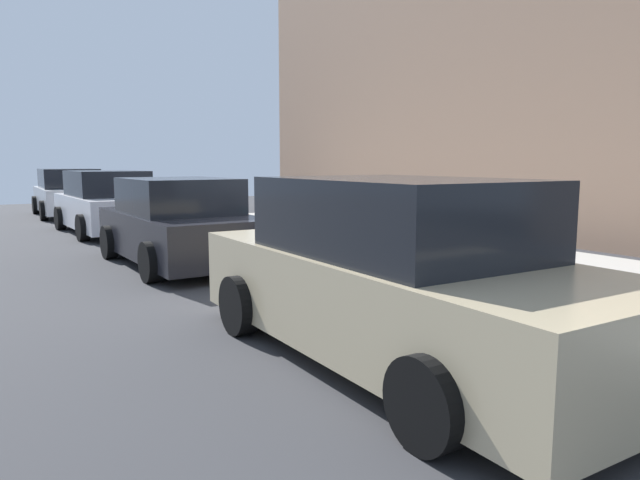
{
  "coord_description": "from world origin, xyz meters",
  "views": [
    {
      "loc": [
        -8.52,
        5.01,
        1.84
      ],
      "look_at": [
        -1.28,
        0.39,
        0.68
      ],
      "focal_mm": 32.39,
      "sensor_mm": 36.0,
      "label": 1
    }
  ],
  "objects_px": {
    "fire_hydrant": "(304,231)",
    "parked_car_beige_0": "(396,276)",
    "suitcase_red_3": "(398,250)",
    "suitcase_navy_6": "(342,244)",
    "parked_car_charcoal_1": "(179,224)",
    "suitcase_teal_2": "(419,257)",
    "suitcase_olive_4": "(378,254)",
    "parked_car_silver_3": "(70,194)",
    "suitcase_maroon_5": "(363,248)",
    "suitcase_silver_1": "(449,259)",
    "bollard_post": "(279,225)",
    "suitcase_black_7": "(328,238)",
    "suitcase_black_0": "(480,272)",
    "parked_car_white_2": "(108,204)"
  },
  "relations": [
    {
      "from": "suitcase_navy_6",
      "to": "bollard_post",
      "type": "xyz_separation_m",
      "value": [
        2.02,
        0.13,
        0.16
      ]
    },
    {
      "from": "fire_hydrant",
      "to": "bollard_post",
      "type": "height_order",
      "value": "bollard_post"
    },
    {
      "from": "suitcase_black_7",
      "to": "suitcase_olive_4",
      "type": "bearing_deg",
      "value": 179.75
    },
    {
      "from": "bollard_post",
      "to": "parked_car_white_2",
      "type": "relative_size",
      "value": 0.21
    },
    {
      "from": "suitcase_silver_1",
      "to": "suitcase_olive_4",
      "type": "relative_size",
      "value": 1.33
    },
    {
      "from": "suitcase_teal_2",
      "to": "bollard_post",
      "type": "xyz_separation_m",
      "value": [
        3.95,
        0.13,
        0.11
      ]
    },
    {
      "from": "fire_hydrant",
      "to": "bollard_post",
      "type": "xyz_separation_m",
      "value": [
        0.73,
        0.15,
        0.07
      ]
    },
    {
      "from": "suitcase_black_7",
      "to": "bollard_post",
      "type": "xyz_separation_m",
      "value": [
        1.51,
        0.17,
        0.11
      ]
    },
    {
      "from": "suitcase_maroon_5",
      "to": "parked_car_white_2",
      "type": "relative_size",
      "value": 0.18
    },
    {
      "from": "suitcase_maroon_5",
      "to": "suitcase_black_7",
      "type": "height_order",
      "value": "suitcase_black_7"
    },
    {
      "from": "bollard_post",
      "to": "parked_car_beige_0",
      "type": "bearing_deg",
      "value": 161.27
    },
    {
      "from": "suitcase_teal_2",
      "to": "parked_car_white_2",
      "type": "relative_size",
      "value": 0.22
    },
    {
      "from": "suitcase_black_0",
      "to": "suitcase_olive_4",
      "type": "relative_size",
      "value": 1.06
    },
    {
      "from": "suitcase_teal_2",
      "to": "parked_car_silver_3",
      "type": "relative_size",
      "value": 0.22
    },
    {
      "from": "suitcase_red_3",
      "to": "suitcase_black_7",
      "type": "distance_m",
      "value": 1.94
    },
    {
      "from": "suitcase_navy_6",
      "to": "suitcase_maroon_5",
      "type": "bearing_deg",
      "value": -171.32
    },
    {
      "from": "parked_car_white_2",
      "to": "suitcase_red_3",
      "type": "bearing_deg",
      "value": -166.29
    },
    {
      "from": "suitcase_teal_2",
      "to": "suitcase_black_7",
      "type": "relative_size",
      "value": 1.0
    },
    {
      "from": "suitcase_black_0",
      "to": "suitcase_teal_2",
      "type": "bearing_deg",
      "value": 5.26
    },
    {
      "from": "parked_car_silver_3",
      "to": "bollard_post",
      "type": "bearing_deg",
      "value": -169.73
    },
    {
      "from": "suitcase_olive_4",
      "to": "suitcase_red_3",
      "type": "bearing_deg",
      "value": 179.95
    },
    {
      "from": "suitcase_maroon_5",
      "to": "parked_car_silver_3",
      "type": "height_order",
      "value": "parked_car_silver_3"
    },
    {
      "from": "suitcase_olive_4",
      "to": "suitcase_teal_2",
      "type": "bearing_deg",
      "value": 178.11
    },
    {
      "from": "suitcase_teal_2",
      "to": "suitcase_olive_4",
      "type": "distance_m",
      "value": 0.99
    },
    {
      "from": "fire_hydrant",
      "to": "parked_car_white_2",
      "type": "relative_size",
      "value": 0.17
    },
    {
      "from": "fire_hydrant",
      "to": "parked_car_beige_0",
      "type": "height_order",
      "value": "parked_car_beige_0"
    },
    {
      "from": "suitcase_teal_2",
      "to": "parked_car_beige_0",
      "type": "xyz_separation_m",
      "value": [
        -2.08,
        2.17,
        0.3
      ]
    },
    {
      "from": "suitcase_teal_2",
      "to": "parked_car_beige_0",
      "type": "bearing_deg",
      "value": 133.78
    },
    {
      "from": "suitcase_black_0",
      "to": "suitcase_navy_6",
      "type": "distance_m",
      "value": 2.99
    },
    {
      "from": "fire_hydrant",
      "to": "suitcase_maroon_5",
      "type": "bearing_deg",
      "value": -178.09
    },
    {
      "from": "suitcase_navy_6",
      "to": "suitcase_teal_2",
      "type": "bearing_deg",
      "value": 179.83
    },
    {
      "from": "suitcase_red_3",
      "to": "suitcase_navy_6",
      "type": "height_order",
      "value": "suitcase_red_3"
    },
    {
      "from": "suitcase_black_0",
      "to": "suitcase_maroon_5",
      "type": "xyz_separation_m",
      "value": [
        2.49,
        0.02,
        0.01
      ]
    },
    {
      "from": "suitcase_black_7",
      "to": "parked_car_charcoal_1",
      "type": "height_order",
      "value": "parked_car_charcoal_1"
    },
    {
      "from": "suitcase_silver_1",
      "to": "parked_car_charcoal_1",
      "type": "height_order",
      "value": "parked_car_charcoal_1"
    },
    {
      "from": "suitcase_silver_1",
      "to": "parked_car_charcoal_1",
      "type": "xyz_separation_m",
      "value": [
        4.44,
        2.28,
        0.21
      ]
    },
    {
      "from": "suitcase_navy_6",
      "to": "parked_car_silver_3",
      "type": "bearing_deg",
      "value": 9.3
    },
    {
      "from": "suitcase_maroon_5",
      "to": "parked_car_charcoal_1",
      "type": "bearing_deg",
      "value": 42.0
    },
    {
      "from": "suitcase_silver_1",
      "to": "parked_car_white_2",
      "type": "distance_m",
      "value": 10.3
    },
    {
      "from": "fire_hydrant",
      "to": "parked_car_beige_0",
      "type": "bearing_deg",
      "value": 157.51
    },
    {
      "from": "suitcase_silver_1",
      "to": "suitcase_red_3",
      "type": "relative_size",
      "value": 1.27
    },
    {
      "from": "suitcase_black_0",
      "to": "parked_car_charcoal_1",
      "type": "bearing_deg",
      "value": 24.47
    },
    {
      "from": "suitcase_silver_1",
      "to": "parked_car_beige_0",
      "type": "height_order",
      "value": "parked_car_beige_0"
    },
    {
      "from": "suitcase_maroon_5",
      "to": "bollard_post",
      "type": "bearing_deg",
      "value": 4.75
    },
    {
      "from": "suitcase_olive_4",
      "to": "parked_car_charcoal_1",
      "type": "bearing_deg",
      "value": 36.78
    },
    {
      "from": "suitcase_red_3",
      "to": "bollard_post",
      "type": "bearing_deg",
      "value": 2.65
    },
    {
      "from": "suitcase_silver_1",
      "to": "suitcase_red_3",
      "type": "bearing_deg",
      "value": 3.98
    },
    {
      "from": "suitcase_black_0",
      "to": "suitcase_teal_2",
      "type": "height_order",
      "value": "suitcase_teal_2"
    },
    {
      "from": "fire_hydrant",
      "to": "parked_car_charcoal_1",
      "type": "distance_m",
      "value": 2.32
    },
    {
      "from": "suitcase_black_7",
      "to": "parked_car_beige_0",
      "type": "relative_size",
      "value": 0.21
    }
  ]
}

